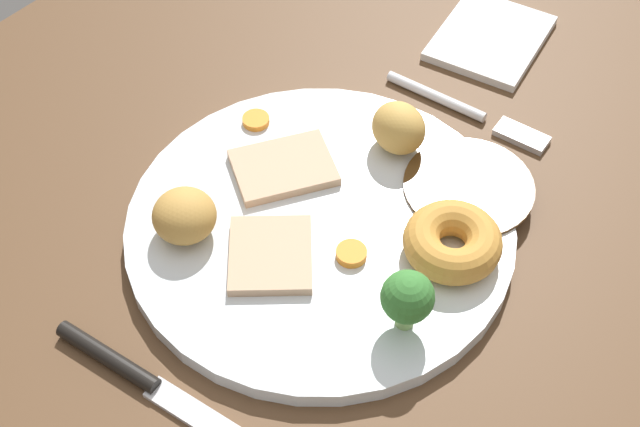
# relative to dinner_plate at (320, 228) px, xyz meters

# --- Properties ---
(dining_table) EXTENTS (1.20, 0.84, 0.04)m
(dining_table) POSITION_rel_dinner_plate_xyz_m (-0.04, 0.02, -0.02)
(dining_table) COLOR brown
(dining_table) RESTS_ON ground
(dinner_plate) EXTENTS (0.30, 0.30, 0.01)m
(dinner_plate) POSITION_rel_dinner_plate_xyz_m (0.00, 0.00, 0.00)
(dinner_plate) COLOR white
(dinner_plate) RESTS_ON dining_table
(gravy_pool) EXTENTS (0.10, 0.10, 0.00)m
(gravy_pool) POSITION_rel_dinner_plate_xyz_m (-0.10, 0.07, 0.01)
(gravy_pool) COLOR #563819
(gravy_pool) RESTS_ON dinner_plate
(meat_slice_main) EXTENTS (0.10, 0.09, 0.01)m
(meat_slice_main) POSITION_rel_dinner_plate_xyz_m (-0.02, -0.06, 0.01)
(meat_slice_main) COLOR tan
(meat_slice_main) RESTS_ON dinner_plate
(meat_slice_under) EXTENTS (0.09, 0.09, 0.01)m
(meat_slice_under) POSITION_rel_dinner_plate_xyz_m (0.05, -0.01, 0.01)
(meat_slice_under) COLOR tan
(meat_slice_under) RESTS_ON dinner_plate
(yorkshire_pudding) EXTENTS (0.07, 0.07, 0.03)m
(yorkshire_pudding) POSITION_rel_dinner_plate_xyz_m (-0.04, 0.09, 0.02)
(yorkshire_pudding) COLOR #C68938
(yorkshire_pudding) RESTS_ON dinner_plate
(roast_potato_left) EXTENTS (0.07, 0.07, 0.04)m
(roast_potato_left) POSITION_rel_dinner_plate_xyz_m (0.07, -0.07, 0.03)
(roast_potato_left) COLOR #BC8C42
(roast_potato_left) RESTS_ON dinner_plate
(roast_potato_right) EXTENTS (0.05, 0.06, 0.04)m
(roast_potato_right) POSITION_rel_dinner_plate_xyz_m (-0.10, -0.00, 0.03)
(roast_potato_right) COLOR tan
(roast_potato_right) RESTS_ON dinner_plate
(carrot_coin_front) EXTENTS (0.02, 0.02, 0.01)m
(carrot_coin_front) POSITION_rel_dinner_plate_xyz_m (0.01, 0.04, 0.01)
(carrot_coin_front) COLOR orange
(carrot_coin_front) RESTS_ON dinner_plate
(carrot_coin_back) EXTENTS (0.02, 0.02, 0.01)m
(carrot_coin_back) POSITION_rel_dinner_plate_xyz_m (-0.05, -0.11, 0.01)
(carrot_coin_back) COLOR orange
(carrot_coin_back) RESTS_ON dinner_plate
(broccoli_floret) EXTENTS (0.04, 0.04, 0.05)m
(broccoli_floret) POSITION_rel_dinner_plate_xyz_m (0.03, 0.10, 0.04)
(broccoli_floret) COLOR #8CB766
(broccoli_floret) RESTS_ON dinner_plate
(fork) EXTENTS (0.03, 0.15, 0.01)m
(fork) POSITION_rel_dinner_plate_xyz_m (-0.18, 0.02, -0.00)
(fork) COLOR silver
(fork) RESTS_ON dining_table
(knife) EXTENTS (0.04, 0.19, 0.01)m
(knife) POSITION_rel_dinner_plate_xyz_m (0.18, -0.01, -0.00)
(knife) COLOR black
(knife) RESTS_ON dining_table
(folded_napkin) EXTENTS (0.12, 0.11, 0.01)m
(folded_napkin) POSITION_rel_dinner_plate_xyz_m (-0.27, -0.02, -0.00)
(folded_napkin) COLOR white
(folded_napkin) RESTS_ON dining_table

